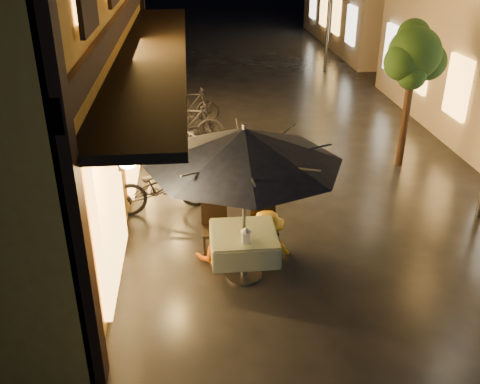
{
  "coord_description": "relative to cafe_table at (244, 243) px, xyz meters",
  "views": [
    {
      "loc": [
        -2.26,
        -6.24,
        4.83
      ],
      "look_at": [
        -1.55,
        1.14,
        1.15
      ],
      "focal_mm": 40.0,
      "sensor_mm": 36.0,
      "label": 1
    }
  ],
  "objects": [
    {
      "name": "person_orange",
      "position": [
        -0.39,
        0.53,
        0.12
      ],
      "size": [
        0.69,
        0.55,
        1.41
      ],
      "primitive_type": "imported",
      "rotation": [
        0.0,
        0.0,
        3.16
      ],
      "color": "#E55C00",
      "rests_on": "ground"
    },
    {
      "name": "person_yellow",
      "position": [
        0.43,
        0.57,
        0.18
      ],
      "size": [
        1.05,
        0.69,
        1.53
      ],
      "primitive_type": "imported",
      "rotation": [
        0.0,
        0.0,
        3.27
      ],
      "color": "#FFB019",
      "rests_on": "ground"
    },
    {
      "name": "cafe_table",
      "position": [
        0.0,
        0.0,
        0.0
      ],
      "size": [
        0.99,
        0.99,
        0.78
      ],
      "color": "#59595E",
      "rests_on": "ground"
    },
    {
      "name": "patio_umbrella",
      "position": [
        0.0,
        0.0,
        1.56
      ],
      "size": [
        2.8,
        2.8,
        2.46
      ],
      "color": "#59595E",
      "rests_on": "ground"
    },
    {
      "name": "bicycle_5",
      "position": [
        -0.73,
        7.29,
        -0.09
      ],
      "size": [
        1.66,
        0.52,
        0.99
      ],
      "primitive_type": "imported",
      "rotation": [
        0.0,
        0.0,
        1.6
      ],
      "color": "black",
      "rests_on": "ground"
    },
    {
      "name": "bicycle_1",
      "position": [
        -1.0,
        4.08,
        -0.14
      ],
      "size": [
        1.52,
        0.95,
        0.89
      ],
      "primitive_type": "imported",
      "rotation": [
        0.0,
        0.0,
        1.96
      ],
      "color": "black",
      "rests_on": "ground"
    },
    {
      "name": "bicycle_0",
      "position": [
        -1.28,
        2.27,
        -0.08
      ],
      "size": [
        2.02,
        1.07,
        1.01
      ],
      "primitive_type": "imported",
      "rotation": [
        0.0,
        0.0,
        1.79
      ],
      "color": "black",
      "rests_on": "ground"
    },
    {
      "name": "bicycle_4",
      "position": [
        -0.68,
        6.28,
        -0.16
      ],
      "size": [
        1.73,
        0.99,
        0.86
      ],
      "primitive_type": "imported",
      "rotation": [
        0.0,
        0.0,
        1.3
      ],
      "color": "black",
      "rests_on": "ground"
    },
    {
      "name": "street_tree",
      "position": [
        3.96,
        3.97,
        1.83
      ],
      "size": [
        1.43,
        1.2,
        3.15
      ],
      "color": "black",
      "rests_on": "ground"
    },
    {
      "name": "bicycle_3",
      "position": [
        -0.78,
        5.61,
        -0.04
      ],
      "size": [
        1.88,
        0.77,
        1.1
      ],
      "primitive_type": "imported",
      "rotation": [
        0.0,
        0.0,
        1.43
      ],
      "color": "black",
      "rests_on": "ground"
    },
    {
      "name": "cafe_chair_right",
      "position": [
        0.4,
        0.74,
        -0.05
      ],
      "size": [
        0.42,
        0.42,
        0.97
      ],
      "color": "black",
      "rests_on": "ground"
    },
    {
      "name": "ground",
      "position": [
        1.55,
        -0.54,
        -0.59
      ],
      "size": [
        90.0,
        90.0,
        0.0
      ],
      "primitive_type": "plane",
      "color": "black",
      "rests_on": "ground"
    },
    {
      "name": "table_lantern",
      "position": [
        0.0,
        -0.28,
        0.33
      ],
      "size": [
        0.16,
        0.16,
        0.25
      ],
      "color": "white",
      "rests_on": "cafe_table"
    },
    {
      "name": "cafe_chair_left",
      "position": [
        -0.4,
        0.74,
        -0.05
      ],
      "size": [
        0.42,
        0.42,
        0.97
      ],
      "color": "black",
      "rests_on": "ground"
    },
    {
      "name": "bicycle_2",
      "position": [
        -1.23,
        5.04,
        -0.11
      ],
      "size": [
        1.91,
        1.28,
        0.95
      ],
      "primitive_type": "imported",
      "rotation": [
        0.0,
        0.0,
        1.96
      ],
      "color": "black",
      "rests_on": "ground"
    }
  ]
}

